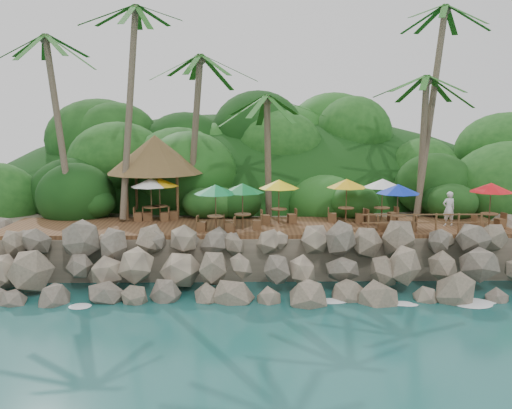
{
  "coord_description": "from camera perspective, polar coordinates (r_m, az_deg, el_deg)",
  "views": [
    {
      "loc": [
        -0.55,
        -23.2,
        7.94
      ],
      "look_at": [
        0.0,
        6.0,
        3.4
      ],
      "focal_mm": 39.83,
      "sensor_mm": 36.0,
      "label": 1
    }
  ],
  "objects": [
    {
      "name": "jungle_foliage",
      "position": [
        39.02,
        -0.25,
        -2.9
      ],
      "size": [
        44.0,
        16.0,
        12.0
      ],
      "primitive_type": null,
      "color": "#143811",
      "rests_on": "ground"
    },
    {
      "name": "waiter",
      "position": [
        31.07,
        18.79,
        -0.4
      ],
      "size": [
        0.7,
        0.5,
        1.81
      ],
      "primitive_type": "imported",
      "rotation": [
        0.0,
        0.0,
        3.24
      ],
      "color": "silver",
      "rests_on": "terrace"
    },
    {
      "name": "ground",
      "position": [
        24.53,
        0.27,
        -10.05
      ],
      "size": [
        140.0,
        140.0,
        0.0
      ],
      "primitive_type": "plane",
      "color": "#19514F",
      "rests_on": "ground"
    },
    {
      "name": "palapa",
      "position": [
        33.17,
        -10.11,
        4.99
      ],
      "size": [
        5.57,
        5.57,
        4.6
      ],
      "color": "brown",
      "rests_on": "ground"
    },
    {
      "name": "foam_line",
      "position": [
        24.8,
        0.25,
        -9.76
      ],
      "size": [
        25.2,
        0.8,
        0.06
      ],
      "color": "white",
      "rests_on": "ground"
    },
    {
      "name": "palms",
      "position": [
        32.1,
        -0.44,
        15.69
      ],
      "size": [
        26.67,
        7.08,
        13.05
      ],
      "color": "brown",
      "rests_on": "ground"
    },
    {
      "name": "land_base",
      "position": [
        39.81,
        -0.27,
        -1.13
      ],
      "size": [
        32.0,
        25.2,
        2.1
      ],
      "primitive_type": "cube",
      "color": "gray",
      "rests_on": "ground"
    },
    {
      "name": "seawall",
      "position": [
        26.11,
        0.17,
        -6.24
      ],
      "size": [
        29.0,
        4.0,
        2.3
      ],
      "primitive_type": null,
      "color": "gray",
      "rests_on": "ground"
    },
    {
      "name": "dining_clusters",
      "position": [
        29.5,
        3.9,
        1.62
      ],
      "size": [
        19.62,
        5.36,
        2.34
      ],
      "color": "brown",
      "rests_on": "terrace"
    },
    {
      "name": "jungle_hill",
      "position": [
        47.37,
        -0.4,
        -0.81
      ],
      "size": [
        44.8,
        28.0,
        15.4
      ],
      "primitive_type": "ellipsoid",
      "color": "#143811",
      "rests_on": "ground"
    },
    {
      "name": "railing",
      "position": [
        28.67,
        16.6,
        -1.65
      ],
      "size": [
        6.1,
        0.1,
        1.0
      ],
      "color": "brown",
      "rests_on": "terrace"
    },
    {
      "name": "terrace",
      "position": [
        29.76,
        0.0,
        -2.28
      ],
      "size": [
        26.0,
        5.0,
        0.2
      ],
      "primitive_type": "cube",
      "color": "brown",
      "rests_on": "land_base"
    }
  ]
}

